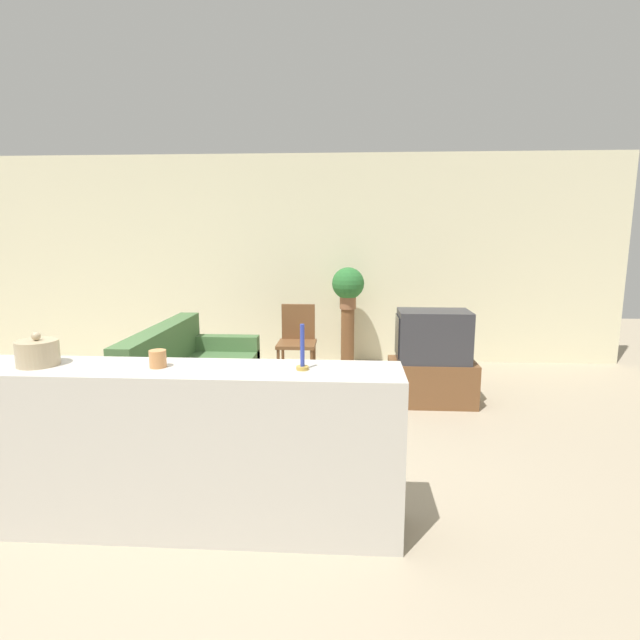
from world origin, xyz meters
The scene contains 12 objects.
ground_plane centered at (0.00, 0.00, 0.00)m, with size 14.00×14.00×0.00m, color tan.
wall_back centered at (0.00, 3.43, 1.35)m, with size 9.00×0.06×2.70m.
couch centered at (-0.47, 1.25, 0.29)m, with size 0.87×1.74×0.84m.
tv_stand centered at (1.82, 1.72, 0.22)m, with size 0.85×0.46×0.44m.
television centered at (1.82, 1.72, 0.69)m, with size 0.71×0.44×0.51m.
wooden_chair centered at (0.38, 2.53, 0.48)m, with size 0.44×0.44×0.87m.
plant_stand centered at (0.97, 3.04, 0.38)m, with size 0.17×0.17×0.76m.
potted_plant centered at (0.97, 3.04, 1.06)m, with size 0.40×0.40×0.52m.
foreground_counter centered at (0.00, -0.54, 0.48)m, with size 2.59×0.44×0.97m.
decorative_bowl centered at (-0.77, -0.54, 1.04)m, with size 0.23×0.23×0.19m.
candle_jar centered at (-0.07, -0.54, 1.01)m, with size 0.09×0.09×0.10m.
candlestick centered at (0.74, -0.54, 1.05)m, with size 0.07×0.07×0.25m.
Camera 1 is at (1.00, -3.18, 1.71)m, focal length 28.00 mm.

